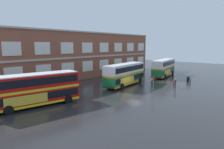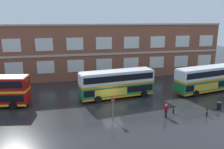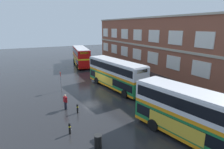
% 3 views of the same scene
% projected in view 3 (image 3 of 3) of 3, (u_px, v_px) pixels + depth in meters
% --- Properties ---
extents(ground_plane, '(120.00, 120.00, 0.00)m').
position_uv_depth(ground_plane, '(104.00, 86.00, 28.01)').
color(ground_plane, '#232326').
extents(brick_terminal_building, '(53.77, 8.19, 10.52)m').
position_uv_depth(brick_terminal_building, '(180.00, 46.00, 34.62)').
color(brick_terminal_building, brown).
rests_on(brick_terminal_building, ground).
extents(double_decker_near, '(11.28, 4.41, 4.07)m').
position_uv_depth(double_decker_near, '(81.00, 56.00, 42.38)').
color(double_decker_near, red).
rests_on(double_decker_near, ground).
extents(double_decker_middle, '(11.24, 3.95, 4.07)m').
position_uv_depth(double_decker_middle, '(116.00, 74.00, 26.82)').
color(double_decker_middle, '#197038').
rests_on(double_decker_middle, ground).
extents(double_decker_far, '(11.29, 4.64, 4.07)m').
position_uv_depth(double_decker_far, '(200.00, 118.00, 13.94)').
color(double_decker_far, '#197038').
rests_on(double_decker_far, ground).
extents(waiting_passenger, '(0.62, 0.39, 1.70)m').
position_uv_depth(waiting_passenger, '(65.00, 101.00, 20.14)').
color(waiting_passenger, black).
rests_on(waiting_passenger, ground).
extents(bus_stand_flag, '(0.44, 0.10, 2.70)m').
position_uv_depth(bus_stand_flag, '(61.00, 80.00, 25.76)').
color(bus_stand_flag, slate).
rests_on(bus_stand_flag, ground).
extents(station_litter_bin, '(0.60, 0.60, 1.03)m').
position_uv_depth(station_litter_bin, '(98.00, 141.00, 13.85)').
color(station_litter_bin, black).
rests_on(station_litter_bin, ground).
extents(safety_bollard_west, '(0.19, 0.19, 0.95)m').
position_uv_depth(safety_bollard_west, '(70.00, 129.00, 15.61)').
color(safety_bollard_west, black).
rests_on(safety_bollard_west, ground).
extents(safety_bollard_east, '(0.19, 0.19, 0.95)m').
position_uv_depth(safety_bollard_east, '(77.00, 109.00, 19.38)').
color(safety_bollard_east, black).
rests_on(safety_bollard_east, ground).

